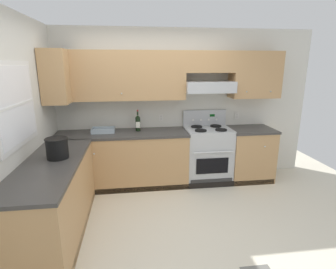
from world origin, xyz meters
name	(u,v)px	position (x,y,z in m)	size (l,w,h in m)	color
ground_plane	(161,225)	(0.00, 0.00, 0.00)	(7.04, 7.04, 0.00)	beige
wall_back	(174,94)	(0.40, 1.53, 1.48)	(4.68, 0.57, 2.55)	silver
wall_left	(20,121)	(-1.59, 0.23, 1.34)	(0.47, 4.00, 2.55)	silver
counter_back_run	(158,158)	(0.08, 1.24, 0.45)	(3.60, 0.65, 0.91)	tan
counter_left_run	(55,200)	(-1.24, 0.00, 0.45)	(0.63, 1.91, 0.91)	tan
stove	(207,154)	(0.94, 1.25, 0.48)	(0.76, 0.62, 1.20)	#B7BABC
wine_bottle	(138,123)	(-0.23, 1.34, 1.05)	(0.08, 0.08, 0.35)	black
bowl	(103,131)	(-0.79, 1.31, 0.93)	(0.37, 0.24, 0.07)	#9EADB7
bucket	(57,148)	(-1.20, 0.14, 1.04)	(0.26, 0.26, 0.24)	black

